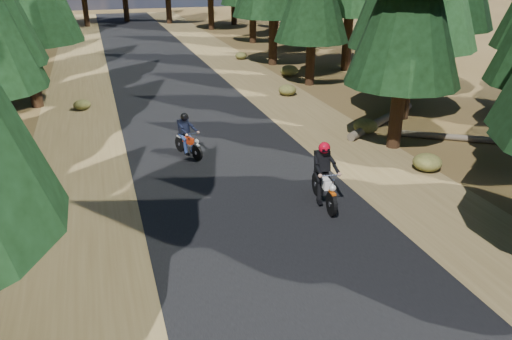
{
  "coord_description": "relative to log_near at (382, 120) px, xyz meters",
  "views": [
    {
      "loc": [
        -3.62,
        -9.84,
        6.18
      ],
      "look_at": [
        0.0,
        1.5,
        1.1
      ],
      "focal_mm": 35.0,
      "sensor_mm": 36.0,
      "label": 1
    }
  ],
  "objects": [
    {
      "name": "rider_lead",
      "position": [
        -5.3,
        -5.83,
        0.42
      ],
      "size": [
        0.81,
        2.0,
        1.73
      ],
      "rotation": [
        0.0,
        0.0,
        3.02
      ],
      "color": "white",
      "rests_on": "road"
    },
    {
      "name": "ground",
      "position": [
        -7.09,
        -6.94,
        -0.16
      ],
      "size": [
        120.0,
        120.0,
        0.0
      ],
      "primitive_type": "plane",
      "color": "#4A381A",
      "rests_on": "ground"
    },
    {
      "name": "rider_follow",
      "position": [
        -8.1,
        -1.15,
        0.34
      ],
      "size": [
        1.06,
        1.71,
        1.47
      ],
      "rotation": [
        0.0,
        0.0,
        3.51
      ],
      "color": "maroon",
      "rests_on": "road"
    },
    {
      "name": "shoulder_l",
      "position": [
        -11.69,
        -1.94,
        -0.16
      ],
      "size": [
        3.2,
        100.0,
        0.01
      ],
      "primitive_type": "cube",
      "color": "brown",
      "rests_on": "ground"
    },
    {
      "name": "log_near",
      "position": [
        0.0,
        0.0,
        0.0
      ],
      "size": [
        4.58,
        3.26,
        0.32
      ],
      "primitive_type": "cylinder",
      "rotation": [
        0.0,
        1.57,
        0.6
      ],
      "color": "#4C4233",
      "rests_on": "ground"
    },
    {
      "name": "log_far",
      "position": [
        1.42,
        -2.54,
        -0.04
      ],
      "size": [
        3.25,
        2.19,
        0.24
      ],
      "primitive_type": "cylinder",
      "rotation": [
        0.0,
        1.57,
        -0.57
      ],
      "color": "#4C4233",
      "rests_on": "ground"
    },
    {
      "name": "road",
      "position": [
        -7.09,
        -1.94,
        -0.15
      ],
      "size": [
        6.0,
        100.0,
        0.01
      ],
      "primitive_type": "cube",
      "color": "black",
      "rests_on": "ground"
    },
    {
      "name": "understory_shrubs",
      "position": [
        -5.82,
        0.4,
        0.1
      ],
      "size": [
        15.16,
        32.53,
        0.6
      ],
      "color": "#474C1E",
      "rests_on": "ground"
    },
    {
      "name": "shoulder_r",
      "position": [
        -2.49,
        -1.94,
        -0.16
      ],
      "size": [
        3.2,
        100.0,
        0.01
      ],
      "primitive_type": "cube",
      "color": "brown",
      "rests_on": "ground"
    }
  ]
}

